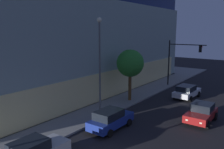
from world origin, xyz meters
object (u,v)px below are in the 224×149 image
traffic_light_far_corner (180,56)px  car_blue (110,119)px  street_lamp_sidewalk (100,57)px  car_red (201,113)px  sidewalk_tree (130,63)px  modern_building (42,37)px  car_white (187,91)px

traffic_light_far_corner → car_blue: size_ratio=1.50×
street_lamp_sidewalk → car_blue: street_lamp_sidewalk is taller
street_lamp_sidewalk → car_red: 10.37m
traffic_light_far_corner → sidewalk_tree: bearing=169.0°
sidewalk_tree → car_red: bearing=-99.3°
street_lamp_sidewalk → car_blue: bearing=-123.7°
traffic_light_far_corner → car_red: bearing=-150.4°
modern_building → sidewalk_tree: size_ratio=6.22×
modern_building → car_red: size_ratio=8.83×
traffic_light_far_corner → street_lamp_sidewalk: (-15.93, 1.46, 1.22)m
car_blue → modern_building: bearing=66.1°
modern_building → car_red: modern_building is taller
car_blue → car_white: (12.78, -1.90, -0.04)m
modern_building → car_white: bearing=-80.6°
traffic_light_far_corner → car_red: traffic_light_far_corner is taller
sidewalk_tree → car_blue: (-7.52, -2.89, -3.54)m
car_blue → car_white: 12.92m
sidewalk_tree → car_red: (-1.38, -8.42, -3.56)m
modern_building → street_lamp_sidewalk: (-7.45, -18.07, -1.31)m
sidewalk_tree → car_white: bearing=-42.3°
modern_building → car_white: (3.72, -22.37, -6.22)m
street_lamp_sidewalk → car_white: bearing=-21.1°
street_lamp_sidewalk → traffic_light_far_corner: bearing=-5.2°
modern_building → car_red: 26.89m
modern_building → sidewalk_tree: (-1.54, -17.58, -2.63)m
traffic_light_far_corner → street_lamp_sidewalk: street_lamp_sidewalk is taller
modern_building → street_lamp_sidewalk: modern_building is taller
street_lamp_sidewalk → car_red: size_ratio=2.20×
traffic_light_far_corner → street_lamp_sidewalk: bearing=174.8°
traffic_light_far_corner → car_red: 13.61m
sidewalk_tree → car_blue: bearing=-159.0°
street_lamp_sidewalk → sidewalk_tree: street_lamp_sidewalk is taller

